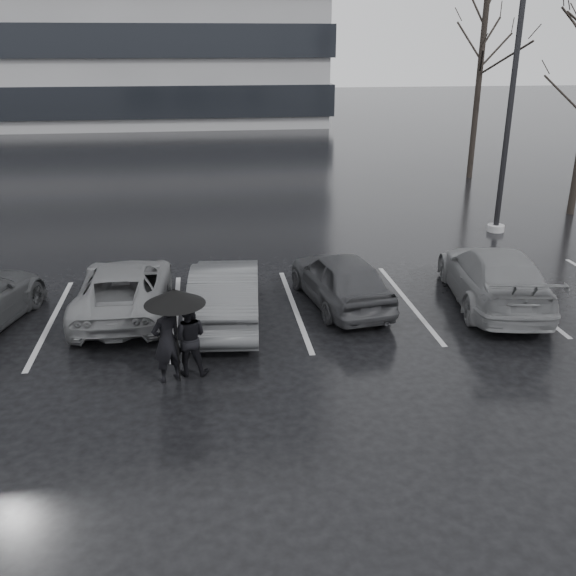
# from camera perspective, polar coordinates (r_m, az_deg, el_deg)

# --- Properties ---
(ground) EXTENTS (160.00, 160.00, 0.00)m
(ground) POSITION_cam_1_polar(r_m,az_deg,el_deg) (12.98, -0.43, -6.16)
(ground) COLOR black
(ground) RESTS_ON ground
(car_main) EXTENTS (2.12, 4.03, 1.31)m
(car_main) POSITION_cam_1_polar(r_m,az_deg,el_deg) (15.34, 4.69, 0.83)
(car_main) COLOR black
(car_main) RESTS_ON ground
(car_west_a) EXTENTS (1.81, 4.31, 1.39)m
(car_west_a) POSITION_cam_1_polar(r_m,az_deg,el_deg) (14.40, -5.57, -0.41)
(car_west_a) COLOR #2E2E31
(car_west_a) RESTS_ON ground
(car_west_b) EXTENTS (2.06, 4.39, 1.22)m
(car_west_b) POSITION_cam_1_polar(r_m,az_deg,el_deg) (15.28, -14.38, -0.06)
(car_west_b) COLOR #4F4F52
(car_west_b) RESTS_ON ground
(car_east) EXTENTS (2.69, 5.02, 1.38)m
(car_east) POSITION_cam_1_polar(r_m,az_deg,el_deg) (16.13, 17.83, 1.03)
(car_east) COLOR #4F4F52
(car_east) RESTS_ON ground
(pedestrian_left) EXTENTS (0.70, 0.63, 1.60)m
(pedestrian_left) POSITION_cam_1_polar(r_m,az_deg,el_deg) (12.02, -10.74, -4.66)
(pedestrian_left) COLOR black
(pedestrian_left) RESTS_ON ground
(pedestrian_right) EXTENTS (0.79, 0.65, 1.49)m
(pedestrian_right) POSITION_cam_1_polar(r_m,az_deg,el_deg) (12.20, -8.86, -4.39)
(pedestrian_right) COLOR black
(pedestrian_right) RESTS_ON ground
(umbrella) EXTENTS (1.10, 1.10, 1.87)m
(umbrella) POSITION_cam_1_polar(r_m,az_deg,el_deg) (11.57, -10.06, -0.77)
(umbrella) COLOR black
(umbrella) RESTS_ON ground
(lamp_post) EXTENTS (0.55, 0.55, 10.14)m
(lamp_post) POSITION_cam_1_polar(r_m,az_deg,el_deg) (21.90, 19.35, 16.54)
(lamp_post) COLOR #949497
(lamp_post) RESTS_ON ground
(stall_stripes) EXTENTS (19.72, 5.00, 0.00)m
(stall_stripes) POSITION_cam_1_polar(r_m,az_deg,el_deg) (15.18, -4.65, -2.04)
(stall_stripes) COLOR #A3A3A5
(stall_stripes) RESTS_ON ground
(tree_north) EXTENTS (0.26, 0.26, 8.50)m
(tree_north) POSITION_cam_1_polar(r_m,az_deg,el_deg) (31.11, 16.59, 17.12)
(tree_north) COLOR black
(tree_north) RESTS_ON ground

